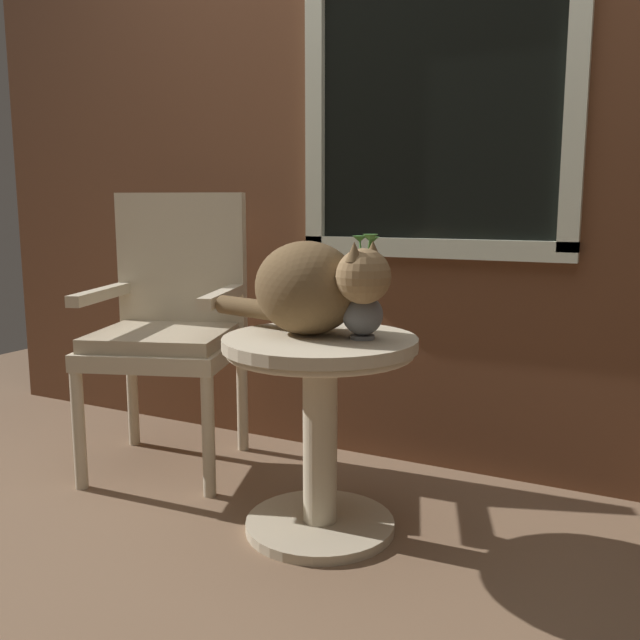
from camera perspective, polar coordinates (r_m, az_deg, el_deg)
ground_plane at (r=2.17m, az=-2.35°, el=-17.41°), size 6.00×6.00×0.00m
back_wall at (r=2.64m, az=6.08°, el=16.36°), size 4.00×0.07×2.60m
wicker_side_table at (r=2.06m, az=-0.00°, el=-6.65°), size 0.58×0.58×0.60m
wicker_chair at (r=2.66m, az=-12.27°, el=0.14°), size 0.65×0.64×1.03m
cat at (r=2.02m, az=-0.72°, el=2.74°), size 0.66×0.35×0.28m
pewter_vase_with_ivy at (r=1.97m, az=3.58°, el=1.00°), size 0.12×0.13×0.30m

